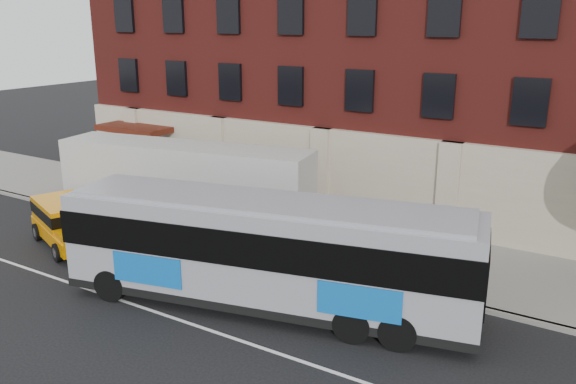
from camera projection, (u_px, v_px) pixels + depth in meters
The scene contains 9 objects.
ground at pixel (140, 317), 18.42m from camera, with size 120.00×120.00×0.00m, color black.
sidewalk at pixel (290, 230), 25.75m from camera, with size 60.00×6.00×0.15m, color gray.
kerb at pixel (250, 253), 23.30m from camera, with size 60.00×0.25×0.15m, color gray.
lane_line at pixel (151, 310), 18.82m from camera, with size 60.00×0.12×0.01m, color silver.
building at pixel (371, 46), 30.11m from camera, with size 30.00×12.10×15.00m.
sign_pole at pixel (101, 187), 27.31m from camera, with size 0.30×0.20×2.50m.
city_bus at pixel (267, 249), 18.52m from camera, with size 13.49×5.65×3.62m.
yellow_suv at pixel (67, 220), 24.13m from camera, with size 4.79×3.33×1.79m.
shipping_container at pixel (185, 188), 25.67m from camera, with size 11.59×4.25×3.79m.
Camera 1 is at (12.63, -11.68, 8.94)m, focal length 36.85 mm.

